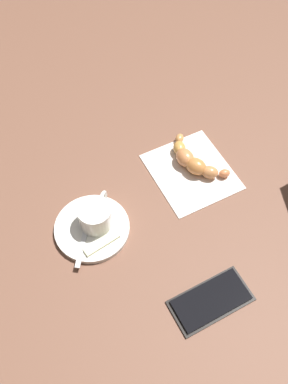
# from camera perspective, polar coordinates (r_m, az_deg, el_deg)

# --- Properties ---
(ground_plane) EXTENTS (1.80, 1.80, 0.00)m
(ground_plane) POSITION_cam_1_polar(r_m,az_deg,el_deg) (0.84, -0.27, -1.70)
(ground_plane) COLOR brown
(saucer) EXTENTS (0.14, 0.14, 0.01)m
(saucer) POSITION_cam_1_polar(r_m,az_deg,el_deg) (0.81, -6.99, -4.87)
(saucer) COLOR white
(saucer) RESTS_ON ground
(espresso_cup) EXTENTS (0.07, 0.08, 0.05)m
(espresso_cup) POSITION_cam_1_polar(r_m,az_deg,el_deg) (0.79, -6.52, -3.17)
(espresso_cup) COLOR white
(espresso_cup) RESTS_ON saucer
(teaspoon) EXTENTS (0.07, 0.12, 0.01)m
(teaspoon) POSITION_cam_1_polar(r_m,az_deg,el_deg) (0.80, -7.71, -4.57)
(teaspoon) COLOR silver
(teaspoon) RESTS_ON saucer
(sugar_packet) EXTENTS (0.07, 0.04, 0.01)m
(sugar_packet) POSITION_cam_1_polar(r_m,az_deg,el_deg) (0.78, -5.73, -6.85)
(sugar_packet) COLOR beige
(sugar_packet) RESTS_ON saucer
(napkin) EXTENTS (0.18, 0.19, 0.00)m
(napkin) POSITION_cam_1_polar(r_m,az_deg,el_deg) (0.88, 6.38, 2.77)
(napkin) COLOR silver
(napkin) RESTS_ON ground
(croissant) EXTENTS (0.10, 0.14, 0.03)m
(croissant) POSITION_cam_1_polar(r_m,az_deg,el_deg) (0.88, 6.54, 4.19)
(croissant) COLOR tan
(croissant) RESTS_ON napkin
(cell_phone) EXTENTS (0.15, 0.09, 0.01)m
(cell_phone) POSITION_cam_1_polar(r_m,az_deg,el_deg) (0.76, 8.99, -14.19)
(cell_phone) COLOR black
(cell_phone) RESTS_ON ground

